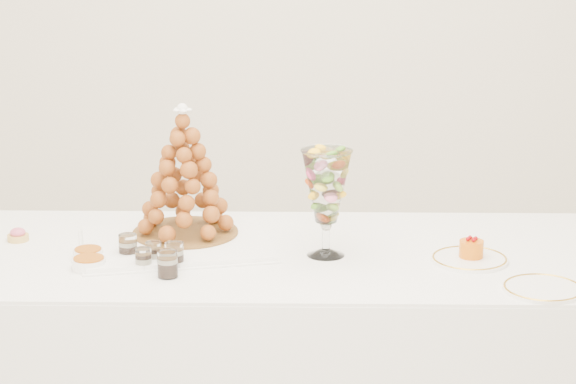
{
  "coord_description": "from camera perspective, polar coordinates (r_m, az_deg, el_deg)",
  "views": [
    {
      "loc": [
        0.27,
        -3.0,
        1.87
      ],
      "look_at": [
        0.09,
        0.22,
        0.96
      ],
      "focal_mm": 70.0,
      "sensor_mm": 36.0,
      "label": 1
    }
  ],
  "objects": [
    {
      "name": "lace_tray",
      "position": [
        3.4,
        -5.72,
        -2.65
      ],
      "size": [
        0.63,
        0.54,
        0.02
      ],
      "primitive_type": "cube",
      "rotation": [
        0.0,
        0.0,
        0.26
      ],
      "color": "white",
      "rests_on": "buffet_table"
    },
    {
      "name": "mousse_cake",
      "position": [
        3.3,
        9.3,
        -2.85
      ],
      "size": [
        0.07,
        0.07,
        0.06
      ],
      "color": "orange",
      "rests_on": "cake_plate"
    },
    {
      "name": "verrine_e",
      "position": [
        3.14,
        -6.13,
        -3.65
      ],
      "size": [
        0.06,
        0.06,
        0.08
      ],
      "primitive_type": "cylinder",
      "rotation": [
        0.0,
        0.0,
        -0.02
      ],
      "color": "white",
      "rests_on": "buffet_table"
    },
    {
      "name": "verrine_b",
      "position": [
        3.26,
        -6.84,
        -3.08
      ],
      "size": [
        0.06,
        0.06,
        0.06
      ],
      "primitive_type": "cylinder",
      "rotation": [
        0.0,
        0.0,
        -0.33
      ],
      "color": "white",
      "rests_on": "buffet_table"
    },
    {
      "name": "buffet_table",
      "position": [
        3.48,
        -0.33,
        -9.23
      ],
      "size": [
        2.11,
        0.91,
        0.79
      ],
      "rotation": [
        0.0,
        0.0,
        0.04
      ],
      "color": "white",
      "rests_on": "ground"
    },
    {
      "name": "macaron_vase",
      "position": [
        3.25,
        1.96,
        0.22
      ],
      "size": [
        0.15,
        0.15,
        0.32
      ],
      "color": "white",
      "rests_on": "buffet_table"
    },
    {
      "name": "ramekin_back",
      "position": [
        3.33,
        -10.11,
        -3.12
      ],
      "size": [
        0.09,
        0.09,
        0.03
      ],
      "primitive_type": "cylinder",
      "color": "white",
      "rests_on": "buffet_table"
    },
    {
      "name": "ramekin_front",
      "position": [
        3.24,
        -10.08,
        -3.61
      ],
      "size": [
        0.1,
        0.1,
        0.03
      ],
      "primitive_type": "cylinder",
      "color": "white",
      "rests_on": "buffet_table"
    },
    {
      "name": "verrine_a",
      "position": [
        3.31,
        -8.13,
        -2.76
      ],
      "size": [
        0.06,
        0.06,
        0.07
      ],
      "primitive_type": "cylinder",
      "rotation": [
        0.0,
        0.0,
        -0.11
      ],
      "color": "white",
      "rests_on": "buffet_table"
    },
    {
      "name": "cake_plate",
      "position": [
        3.3,
        9.2,
        -3.4
      ],
      "size": [
        0.22,
        0.22,
        0.01
      ],
      "primitive_type": "cylinder",
      "color": "white",
      "rests_on": "buffet_table"
    },
    {
      "name": "verrine_c",
      "position": [
        3.22,
        -5.8,
        -3.21
      ],
      "size": [
        0.06,
        0.06,
        0.07
      ],
      "primitive_type": "cylinder",
      "rotation": [
        0.0,
        0.0,
        -0.04
      ],
      "color": "white",
      "rests_on": "buffet_table"
    },
    {
      "name": "spare_plate",
      "position": [
        3.11,
        12.82,
        -4.82
      ],
      "size": [
        0.22,
        0.22,
        0.01
      ],
      "primitive_type": "cylinder",
      "color": "white",
      "rests_on": "buffet_table"
    },
    {
      "name": "croquembouche",
      "position": [
        3.41,
        -5.31,
        1.05
      ],
      "size": [
        0.32,
        0.32,
        0.4
      ],
      "rotation": [
        0.0,
        0.0,
        -0.2
      ],
      "color": "brown",
      "rests_on": "lace_tray"
    },
    {
      "name": "verrine_d",
      "position": [
        3.21,
        -7.35,
        -3.39
      ],
      "size": [
        0.06,
        0.06,
        0.06
      ],
      "primitive_type": "cylinder",
      "rotation": [
        0.0,
        0.0,
        -0.31
      ],
      "color": "white",
      "rests_on": "buffet_table"
    },
    {
      "name": "pink_tart",
      "position": [
        3.53,
        -13.56,
        -2.15
      ],
      "size": [
        0.06,
        0.06,
        0.04
      ],
      "color": "tan",
      "rests_on": "buffet_table"
    }
  ]
}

